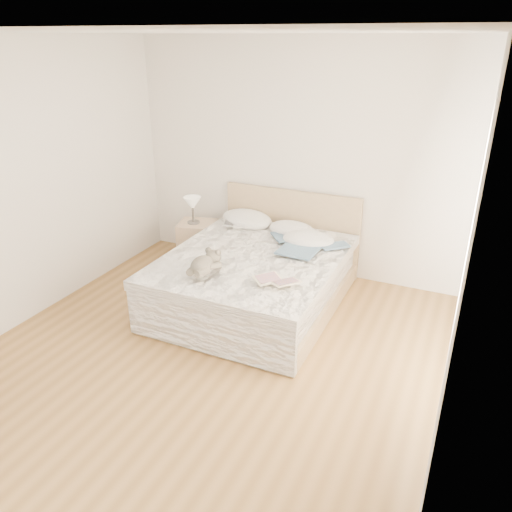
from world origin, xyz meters
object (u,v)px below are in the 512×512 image
childrens_book (277,281)px  teddy_bear (202,271)px  nightstand (198,244)px  table_lamp (193,204)px  photo_book (235,225)px  bed (257,277)px

childrens_book → teddy_bear: 0.72m
nightstand → table_lamp: 0.52m
table_lamp → childrens_book: 1.98m
table_lamp → childrens_book: table_lamp is taller
nightstand → childrens_book: childrens_book is taller
photo_book → childrens_book: 1.54m
bed → nightstand: bed is taller
table_lamp → photo_book: size_ratio=1.15×
bed → photo_book: bed is taller
nightstand → childrens_book: bearing=-37.5°
bed → nightstand: bearing=151.1°
nightstand → teddy_bear: 1.63m
bed → nightstand: (-1.09, 0.60, -0.03)m
photo_book → nightstand: bearing=153.9°
nightstand → childrens_book: (1.56, -1.20, 0.35)m
bed → childrens_book: (0.47, -0.60, 0.32)m
bed → childrens_book: bearing=-51.8°
childrens_book → nightstand: bearing=-178.6°
nightstand → table_lamp: bearing=-142.0°
nightstand → teddy_bear: teddy_bear is taller
photo_book → teddy_bear: (0.31, -1.29, 0.02)m
bed → childrens_book: size_ratio=5.88×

